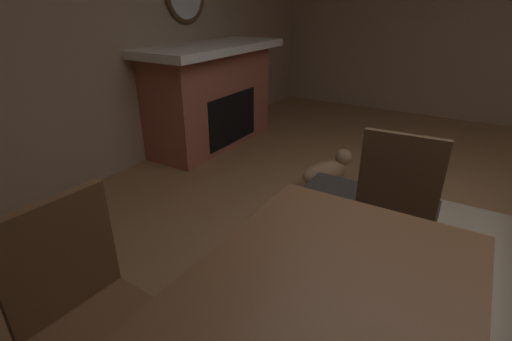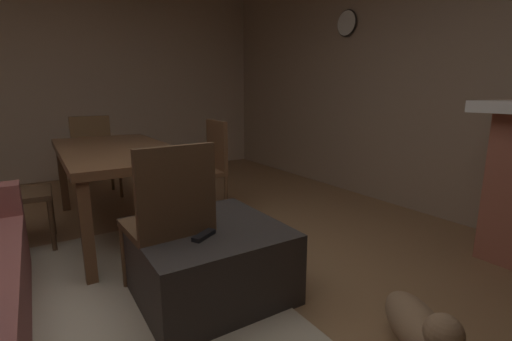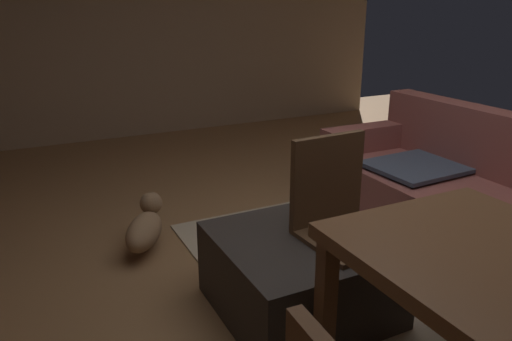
# 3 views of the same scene
# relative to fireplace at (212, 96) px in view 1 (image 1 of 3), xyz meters

# --- Properties ---
(floor) EXTENTS (9.49, 9.49, 0.00)m
(floor) POSITION_rel_fireplace_xyz_m (1.27, 2.56, -0.58)
(floor) COLOR olive
(wall_back_fireplace_side) EXTENTS (8.31, 0.12, 2.80)m
(wall_back_fireplace_side) POSITION_rel_fireplace_xyz_m (1.27, -0.38, 0.82)
(wall_back_fireplace_side) COLOR #9E846B
(wall_back_fireplace_side) RESTS_ON ground
(wall_left) EXTENTS (0.12, 6.27, 2.80)m
(wall_left) POSITION_rel_fireplace_xyz_m (-2.68, 2.56, 0.82)
(wall_left) COLOR #9E846B
(wall_left) RESTS_ON ground
(area_rug) EXTENTS (2.60, 2.00, 0.01)m
(area_rug) POSITION_rel_fireplace_xyz_m (1.42, 2.84, -0.57)
(area_rug) COLOR tan
(area_rug) RESTS_ON ground
(fireplace) EXTENTS (1.83, 0.76, 1.14)m
(fireplace) POSITION_rel_fireplace_xyz_m (0.00, 0.00, 0.00)
(fireplace) COLOR #9E5642
(fireplace) RESTS_ON ground
(ottoman_coffee_table) EXTENTS (0.85, 0.83, 0.43)m
(ottoman_coffee_table) POSITION_rel_fireplace_xyz_m (1.42, 2.15, -0.37)
(ottoman_coffee_table) COLOR #2D2826
(ottoman_coffee_table) RESTS_ON ground
(tv_remote) EXTENTS (0.12, 0.16, 0.02)m
(tv_remote) POSITION_rel_fireplace_xyz_m (1.28, 2.24, -0.14)
(tv_remote) COLOR black
(tv_remote) RESTS_ON ottoman_coffee_table
(dining_chair_west) EXTENTS (0.46, 0.46, 0.93)m
(dining_chair_west) POSITION_rel_fireplace_xyz_m (1.45, 2.35, -0.06)
(dining_chair_west) COLOR #513823
(dining_chair_west) RESTS_ON ground
(dining_chair_south) EXTENTS (0.46, 0.46, 0.93)m
(dining_chair_south) POSITION_rel_fireplace_xyz_m (2.77, 1.52, -0.06)
(dining_chair_south) COLOR brown
(dining_chair_south) RESTS_ON ground
(small_dog) EXTENTS (0.51, 0.41, 0.29)m
(small_dog) POSITION_rel_fireplace_xyz_m (0.39, 1.59, -0.41)
(small_dog) COLOR #8C6B4C
(small_dog) RESTS_ON ground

